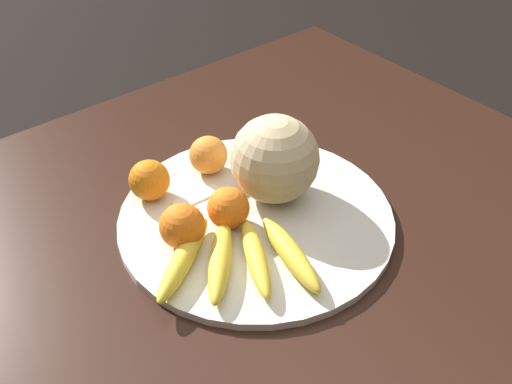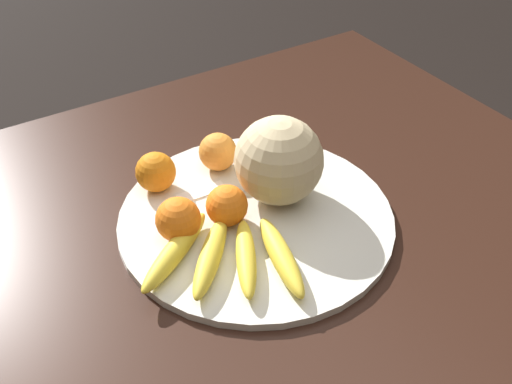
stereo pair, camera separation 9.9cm
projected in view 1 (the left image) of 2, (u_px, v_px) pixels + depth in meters
The scene contains 9 objects.
kitchen_table at pixel (246, 274), 1.05m from camera, with size 1.36×1.10×0.73m.
fruit_bowl at pixel (256, 218), 1.03m from camera, with size 0.47×0.47×0.01m.
melon at pixel (275, 159), 1.02m from camera, with size 0.15×0.15×0.15m.
banana_bunch at pixel (236, 257), 0.92m from camera, with size 0.26×0.25×0.03m.
orange_front_left at pixel (228, 208), 0.98m from camera, with size 0.07×0.07×0.07m.
orange_front_right at pixel (182, 226), 0.95m from camera, with size 0.07×0.07×0.07m.
orange_mid_center at pixel (208, 155), 1.10m from camera, with size 0.07×0.07×0.07m.
orange_back_left at pixel (149, 180), 1.04m from camera, with size 0.07×0.07×0.07m.
produce_tag at pixel (197, 197), 1.06m from camera, with size 0.09×0.03×0.00m.
Camera 1 is at (-0.44, -0.57, 1.42)m, focal length 42.00 mm.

